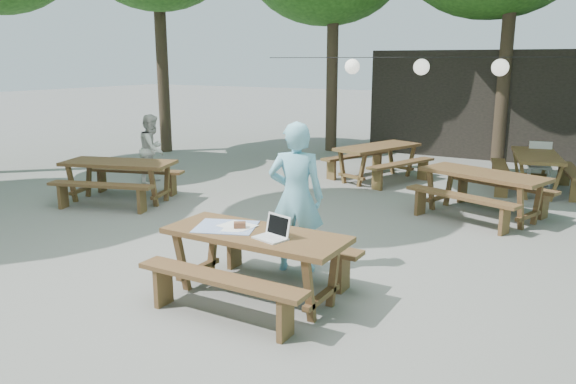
{
  "coord_description": "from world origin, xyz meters",
  "views": [
    {
      "loc": [
        3.45,
        -6.03,
        2.55
      ],
      "look_at": [
        0.28,
        -0.53,
        1.05
      ],
      "focal_mm": 35.0,
      "sensor_mm": 36.0,
      "label": 1
    }
  ],
  "objects_px": {
    "main_picnic_table": "(256,264)",
    "plastic_chair": "(539,174)",
    "picnic_table_nw": "(120,181)",
    "second_person": "(153,149)",
    "woman": "(296,197)"
  },
  "relations": [
    {
      "from": "main_picnic_table",
      "to": "plastic_chair",
      "type": "height_order",
      "value": "plastic_chair"
    },
    {
      "from": "second_person",
      "to": "plastic_chair",
      "type": "bearing_deg",
      "value": -81.63
    },
    {
      "from": "main_picnic_table",
      "to": "second_person",
      "type": "xyz_separation_m",
      "value": [
        -5.12,
        3.88,
        0.34
      ]
    },
    {
      "from": "picnic_table_nw",
      "to": "woman",
      "type": "relative_size",
      "value": 1.24
    },
    {
      "from": "woman",
      "to": "second_person",
      "type": "relative_size",
      "value": 1.28
    },
    {
      "from": "woman",
      "to": "main_picnic_table",
      "type": "bearing_deg",
      "value": 70.66
    },
    {
      "from": "plastic_chair",
      "to": "main_picnic_table",
      "type": "bearing_deg",
      "value": -116.12
    },
    {
      "from": "main_picnic_table",
      "to": "woman",
      "type": "distance_m",
      "value": 1.11
    },
    {
      "from": "main_picnic_table",
      "to": "plastic_chair",
      "type": "bearing_deg",
      "value": 75.38
    },
    {
      "from": "plastic_chair",
      "to": "second_person",
      "type": "bearing_deg",
      "value": -163.72
    },
    {
      "from": "main_picnic_table",
      "to": "woman",
      "type": "height_order",
      "value": "woman"
    },
    {
      "from": "main_picnic_table",
      "to": "plastic_chair",
      "type": "relative_size",
      "value": 2.22
    },
    {
      "from": "picnic_table_nw",
      "to": "second_person",
      "type": "height_order",
      "value": "second_person"
    },
    {
      "from": "picnic_table_nw",
      "to": "woman",
      "type": "distance_m",
      "value": 4.73
    },
    {
      "from": "main_picnic_table",
      "to": "plastic_chair",
      "type": "xyz_separation_m",
      "value": [
        1.99,
        7.63,
        -0.13
      ]
    }
  ]
}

